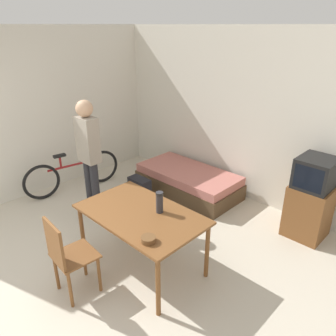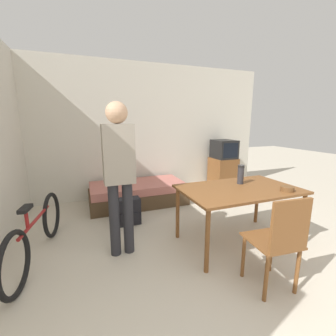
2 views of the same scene
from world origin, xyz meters
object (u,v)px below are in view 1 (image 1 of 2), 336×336
Objects in this scene: tv at (311,199)px; dining_table at (141,218)px; thermos_flask at (160,201)px; backpack at (139,190)px; daybed at (188,181)px; bicycle at (73,173)px; person_standing at (89,150)px; wooden_chair at (66,254)px; mate_bowl at (148,239)px.

dining_table is at bearing -119.65° from tv.
backpack is at bearing 147.45° from thermos_flask.
tv is 2.31m from dining_table.
bicycle reaches higher than daybed.
person_standing reaches higher than tv.
wooden_chair is at bearing -61.69° from backpack.
daybed is 12.02× the size of mate_bowl.
wooden_chair is (-0.21, -0.85, -0.14)m from dining_table.
wooden_chair is at bearing -42.90° from person_standing.
person_standing is 2.00m from mate_bowl.
person_standing is (-1.43, 0.29, 0.37)m from dining_table.
thermos_flask is at bearing -32.55° from backpack.
dining_table is at bearing 76.03° from wooden_chair.
daybed is 7.04× the size of thermos_flask.
thermos_flask is (0.14, 0.16, 0.21)m from dining_table.
tv reaches higher than wooden_chair.
thermos_flask is 0.57m from mate_bowl.
wooden_chair is 3.70× the size of thermos_flask.
daybed is at bearing -175.49° from tv.
wooden_chair is at bearing -109.23° from thermos_flask.
person_standing is (-2.57, -1.72, 0.49)m from tv.
bicycle is 1.19m from person_standing.
dining_table is at bearing -11.95° from bicycle.
thermos_flask is at bearing -7.70° from bicycle.
tv reaches higher than daybed.
dining_table is at bearing -131.21° from thermos_flask.
wooden_chair reaches higher than daybed.
tv is at bearing 4.51° from daybed.
thermos_flask is (0.35, 1.01, 0.35)m from wooden_chair.
tv is 7.71× the size of mate_bowl.
dining_table reaches higher than daybed.
bicycle is at bearing -156.65° from tv.
tv reaches higher than thermos_flask.
daybed is at bearing 115.24° from dining_table.
person_standing reaches higher than dining_table.
thermos_flask reaches higher than backpack.
mate_bowl is (-0.68, -2.31, 0.21)m from tv.
daybed is 2.05m from tv.
mate_bowl is (1.89, -0.59, -0.27)m from person_standing.
dining_table is 1.51m from person_standing.
thermos_flask is 0.62× the size of backpack.
person_standing is (0.92, -0.21, 0.72)m from bicycle.
backpack is at bearing 118.31° from wooden_chair.
dining_table is 9.80× the size of mate_bowl.
tv is 2.81× the size of backpack.
daybed is at bearing 70.30° from person_standing.
tv is 3.81m from bicycle.
daybed is at bearing 103.77° from wooden_chair.
bicycle is 11.39× the size of mate_bowl.
tv is (2.01, 0.16, 0.36)m from daybed.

